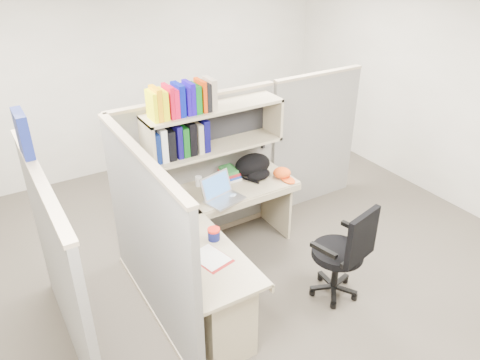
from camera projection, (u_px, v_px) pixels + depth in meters
ground at (243, 280)px, 4.59m from camera, size 6.00×6.00×0.00m
room_shell at (244, 127)px, 3.82m from camera, size 6.00×6.00×6.00m
cubicle at (184, 191)px, 4.33m from camera, size 3.79×1.84×1.95m
desk at (220, 276)px, 3.98m from camera, size 1.74×1.75×0.73m
laptop at (225, 189)px, 4.45m from camera, size 0.43×0.43×0.25m
backpack at (255, 167)px, 4.89m from camera, size 0.43×0.35×0.24m
orange_cap at (282, 173)px, 4.91m from camera, size 0.20×0.23×0.10m
snack_canister at (214, 234)px, 3.94m from camera, size 0.11×0.11×0.11m
tissue_box at (189, 271)px, 3.46m from camera, size 0.15×0.15×0.18m
mouse at (233, 195)px, 4.57m from camera, size 0.10×0.07×0.03m
paper_cup at (199, 181)px, 4.75m from camera, size 0.08×0.08×0.10m
book_stack at (229, 173)px, 4.89m from camera, size 0.18×0.24×0.11m
loose_paper at (210, 257)px, 3.75m from camera, size 0.28×0.33×0.00m
task_chair at (340, 266)px, 4.24m from camera, size 0.56×0.52×0.99m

